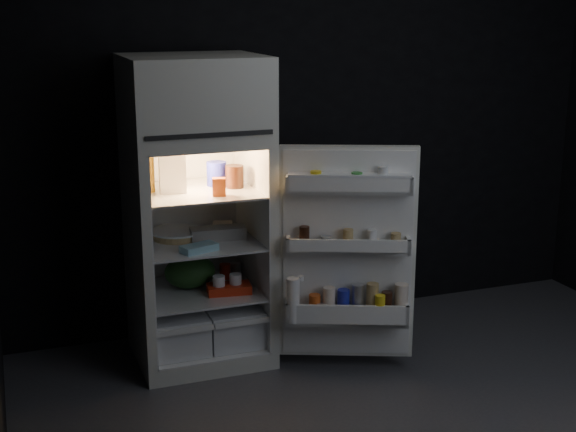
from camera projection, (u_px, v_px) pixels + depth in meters
name	position (u px, v px, depth m)	size (l,w,h in m)	color
wall_back	(312.00, 116.00, 5.15)	(4.00, 0.00, 2.70)	black
refrigerator	(196.00, 200.00, 4.62)	(0.76, 0.71, 1.78)	silver
fridge_door	(348.00, 258.00, 4.46)	(0.74, 0.45, 1.22)	silver
milk_jug	(172.00, 171.00, 4.49)	(0.15, 0.15, 0.24)	white
mayo_jar	(217.00, 174.00, 4.65)	(0.12, 0.12, 0.14)	#1C2298
jam_jar	(235.00, 177.00, 4.60)	(0.10, 0.10, 0.13)	black
amber_bottle	(147.00, 173.00, 4.48)	(0.09, 0.09, 0.22)	#C6891F
small_carton	(219.00, 187.00, 4.41)	(0.07, 0.05, 0.10)	#C54C17
egg_carton	(218.00, 233.00, 4.65)	(0.32, 0.12, 0.07)	gray
pie	(177.00, 235.00, 4.67)	(0.28, 0.28, 0.04)	tan
flat_package	(199.00, 248.00, 4.42)	(0.20, 0.10, 0.04)	#80B5C6
wrapped_pkg	(223.00, 226.00, 4.83)	(0.12, 0.10, 0.05)	beige
produce_bag	(190.00, 271.00, 4.72)	(0.30, 0.25, 0.20)	#193815
yogurt_tray	(229.00, 289.00, 4.65)	(0.25, 0.13, 0.05)	red
small_can_red	(225.00, 271.00, 4.89)	(0.07, 0.07, 0.09)	red
small_can_silver	(235.00, 269.00, 4.94)	(0.07, 0.07, 0.09)	silver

